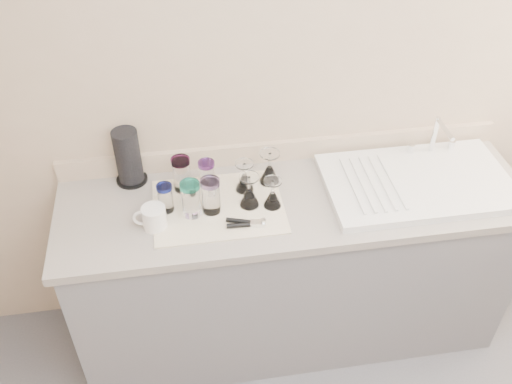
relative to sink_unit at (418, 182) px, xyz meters
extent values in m
cube|color=tan|center=(-0.55, 0.30, 0.33)|extent=(3.50, 0.04, 2.50)
cube|color=slate|center=(-0.55, 0.00, -0.49)|extent=(2.00, 0.60, 0.86)
cube|color=gray|center=(-0.55, 0.00, -0.04)|extent=(2.06, 0.62, 0.04)
cube|color=white|center=(0.00, 0.00, 0.00)|extent=(0.82, 0.50, 0.03)
cylinder|color=silver|center=(0.14, 0.20, 0.11)|extent=(0.02, 0.02, 0.18)
cylinder|color=silver|center=(0.14, 0.12, 0.19)|extent=(0.02, 0.16, 0.02)
cylinder|color=silver|center=(0.04, 0.20, 0.04)|extent=(0.03, 0.03, 0.04)
cylinder|color=silver|center=(0.24, 0.20, 0.04)|extent=(0.03, 0.03, 0.04)
cube|color=white|center=(-0.89, -0.01, -0.02)|extent=(0.55, 0.42, 0.01)
cylinder|color=white|center=(-1.03, 0.13, 0.06)|extent=(0.08, 0.08, 0.14)
cylinder|color=#CB2A9C|center=(-1.03, 0.13, 0.14)|extent=(0.08, 0.08, 0.02)
cylinder|color=white|center=(-0.92, 0.11, 0.05)|extent=(0.07, 0.07, 0.12)
cylinder|color=purple|center=(-0.92, 0.11, 0.12)|extent=(0.07, 0.07, 0.02)
cylinder|color=white|center=(-1.11, 0.00, 0.05)|extent=(0.06, 0.06, 0.11)
cylinder|color=#1829CD|center=(-1.11, 0.00, 0.11)|extent=(0.07, 0.07, 0.02)
cylinder|color=white|center=(-1.00, -0.04, 0.06)|extent=(0.08, 0.08, 0.14)
cylinder|color=#23B7A2|center=(-1.00, -0.04, 0.14)|extent=(0.08, 0.08, 0.02)
cylinder|color=white|center=(-0.92, -0.03, 0.06)|extent=(0.08, 0.08, 0.14)
cylinder|color=#9D7AC4|center=(-0.92, -0.03, 0.14)|extent=(0.08, 0.08, 0.02)
cone|color=white|center=(-0.76, 0.08, 0.03)|extent=(0.08, 0.08, 0.08)
cylinder|color=white|center=(-0.76, 0.08, 0.09)|extent=(0.01, 0.01, 0.06)
cylinder|color=white|center=(-0.76, 0.08, 0.13)|extent=(0.08, 0.08, 0.01)
cone|color=white|center=(-0.65, 0.12, 0.03)|extent=(0.09, 0.09, 0.08)
cylinder|color=white|center=(-0.65, 0.12, 0.10)|extent=(0.01, 0.01, 0.07)
cylinder|color=white|center=(-0.65, 0.12, 0.14)|extent=(0.09, 0.09, 0.01)
cone|color=white|center=(-0.76, -0.02, 0.03)|extent=(0.08, 0.08, 0.08)
cylinder|color=white|center=(-0.76, -0.02, 0.10)|extent=(0.01, 0.01, 0.06)
cylinder|color=white|center=(-0.76, -0.02, 0.14)|extent=(0.08, 0.08, 0.01)
cone|color=white|center=(-0.66, -0.04, 0.02)|extent=(0.08, 0.08, 0.07)
cylinder|color=white|center=(-0.66, -0.04, 0.09)|extent=(0.01, 0.01, 0.06)
cylinder|color=white|center=(-0.66, -0.04, 0.12)|extent=(0.08, 0.08, 0.01)
cube|color=silver|center=(-0.74, -0.15, 0.00)|extent=(0.07, 0.04, 0.02)
cylinder|color=black|center=(-0.81, -0.15, 0.00)|extent=(0.12, 0.03, 0.02)
cylinder|color=black|center=(-0.81, -0.13, 0.00)|extent=(0.12, 0.06, 0.02)
cylinder|color=white|center=(-1.16, -0.09, 0.03)|extent=(0.11, 0.11, 0.10)
torus|color=white|center=(-1.21, -0.08, 0.03)|extent=(0.08, 0.02, 0.08)
cylinder|color=black|center=(-1.25, 0.23, -0.01)|extent=(0.14, 0.14, 0.01)
cylinder|color=black|center=(-1.25, 0.23, 0.12)|extent=(0.11, 0.11, 0.25)
camera|label=1|loc=(-1.01, -1.82, 1.60)|focal=40.00mm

